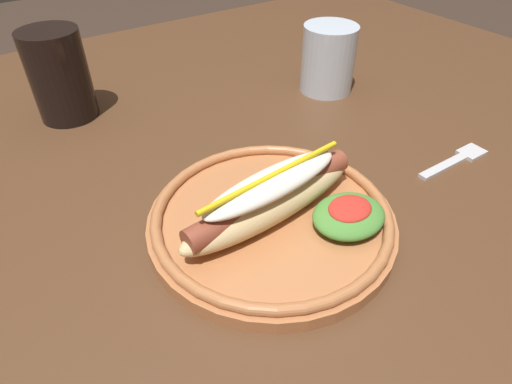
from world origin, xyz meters
name	(u,v)px	position (x,y,z in m)	size (l,w,h in m)	color
dining_table	(227,194)	(0.00, 0.00, 0.66)	(1.48, 1.10, 0.74)	#51331E
hot_dog_plate	(276,213)	(-0.03, -0.16, 0.76)	(0.27, 0.27, 0.08)	#B77042
fork	(457,160)	(0.24, -0.20, 0.74)	(0.12, 0.03, 0.00)	silver
soda_cup	(59,75)	(-0.15, 0.22, 0.81)	(0.09, 0.09, 0.13)	black
water_cup	(328,59)	(0.24, 0.06, 0.79)	(0.09, 0.09, 0.11)	silver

